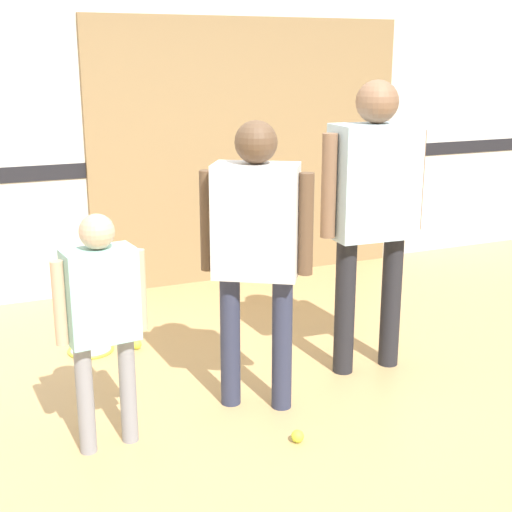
{
  "coord_description": "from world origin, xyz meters",
  "views": [
    {
      "loc": [
        -1.59,
        -3.19,
        1.89
      ],
      "look_at": [
        -0.13,
        0.14,
        0.87
      ],
      "focal_mm": 50.0,
      "sensor_mm": 36.0,
      "label": 1
    }
  ],
  "objects_px": {
    "person_instructor": "(256,236)",
    "racket_spare_on_floor": "(93,349)",
    "person_student_left": "(102,307)",
    "tennis_ball_near_instructor": "(298,436)",
    "tennis_ball_by_spare_racket": "(137,344)",
    "person_student_right": "(373,197)"
  },
  "relations": [
    {
      "from": "racket_spare_on_floor",
      "to": "tennis_ball_near_instructor",
      "type": "relative_size",
      "value": 7.89
    },
    {
      "from": "person_student_right",
      "to": "tennis_ball_by_spare_racket",
      "type": "bearing_deg",
      "value": -31.49
    },
    {
      "from": "person_student_left",
      "to": "racket_spare_on_floor",
      "type": "relative_size",
      "value": 2.29
    },
    {
      "from": "person_student_right",
      "to": "racket_spare_on_floor",
      "type": "bearing_deg",
      "value": -29.08
    },
    {
      "from": "person_instructor",
      "to": "person_student_left",
      "type": "bearing_deg",
      "value": -140.38
    },
    {
      "from": "person_instructor",
      "to": "tennis_ball_by_spare_racket",
      "type": "bearing_deg",
      "value": 144.21
    },
    {
      "from": "person_student_left",
      "to": "person_student_right",
      "type": "distance_m",
      "value": 1.75
    },
    {
      "from": "racket_spare_on_floor",
      "to": "tennis_ball_near_instructor",
      "type": "height_order",
      "value": "tennis_ball_near_instructor"
    },
    {
      "from": "person_instructor",
      "to": "racket_spare_on_floor",
      "type": "height_order",
      "value": "person_instructor"
    },
    {
      "from": "person_instructor",
      "to": "tennis_ball_near_instructor",
      "type": "bearing_deg",
      "value": -53.63
    },
    {
      "from": "tennis_ball_near_instructor",
      "to": "person_instructor",
      "type": "bearing_deg",
      "value": 93.91
    },
    {
      "from": "person_student_left",
      "to": "person_student_right",
      "type": "bearing_deg",
      "value": 3.54
    },
    {
      "from": "tennis_ball_near_instructor",
      "to": "tennis_ball_by_spare_racket",
      "type": "xyz_separation_m",
      "value": [
        -0.45,
        1.5,
        0.0
      ]
    },
    {
      "from": "person_student_right",
      "to": "tennis_ball_by_spare_racket",
      "type": "distance_m",
      "value": 1.85
    },
    {
      "from": "person_student_right",
      "to": "person_instructor",
      "type": "bearing_deg",
      "value": 15.42
    },
    {
      "from": "person_student_right",
      "to": "racket_spare_on_floor",
      "type": "distance_m",
      "value": 2.1
    },
    {
      "from": "person_instructor",
      "to": "person_student_left",
      "type": "relative_size",
      "value": 1.32
    },
    {
      "from": "tennis_ball_by_spare_racket",
      "to": "tennis_ball_near_instructor",
      "type": "bearing_deg",
      "value": -73.38
    },
    {
      "from": "person_student_left",
      "to": "tennis_ball_by_spare_racket",
      "type": "bearing_deg",
      "value": 63.19
    },
    {
      "from": "person_instructor",
      "to": "tennis_ball_near_instructor",
      "type": "distance_m",
      "value": 1.05
    },
    {
      "from": "person_instructor",
      "to": "tennis_ball_by_spare_racket",
      "type": "xyz_separation_m",
      "value": [
        -0.42,
        1.05,
        -0.95
      ]
    },
    {
      "from": "person_student_left",
      "to": "tennis_ball_by_spare_racket",
      "type": "relative_size",
      "value": 18.11
    }
  ]
}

